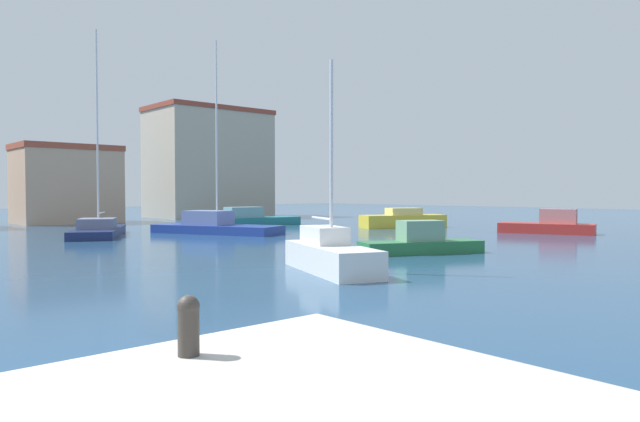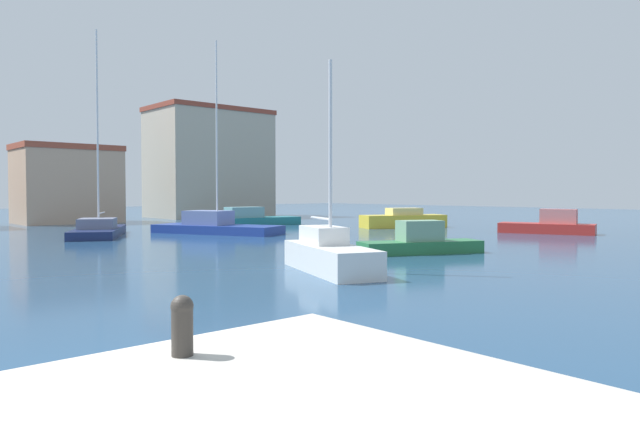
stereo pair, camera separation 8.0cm
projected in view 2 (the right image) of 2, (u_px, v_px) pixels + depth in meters
name	position (u px, v px, depth m)	size (l,w,h in m)	color
water	(240.00, 241.00, 32.50)	(160.00, 160.00, 0.00)	navy
mooring_bollard	(182.00, 323.00, 6.03)	(0.24, 0.24, 0.64)	#38332D
sailboat_blue_distant_east	(215.00, 225.00, 38.48)	(6.27, 9.23, 12.82)	#233D93
sailboat_navy_center_channel	(98.00, 229.00, 35.99)	(5.98, 8.22, 12.89)	#19234C
motorboat_green_near_pier	(420.00, 242.00, 25.89)	(5.78, 3.66, 1.49)	#28703D
motorboat_red_behind_lamppost	(549.00, 225.00, 38.32)	(3.73, 6.28, 1.65)	#B22823
sailboat_white_distant_north	(329.00, 254.00, 19.95)	(3.39, 5.51, 7.31)	white
motorboat_yellow_mid_harbor	(403.00, 220.00, 44.88)	(6.92, 4.48, 1.53)	gold
motorboat_teal_outer_mooring	(249.00, 219.00, 47.43)	(8.72, 3.13, 1.55)	#1E707A
harbor_office	(68.00, 184.00, 51.40)	(8.45, 5.85, 6.96)	tan
yacht_club	(210.00, 163.00, 64.08)	(12.67, 8.07, 12.02)	#B2A893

